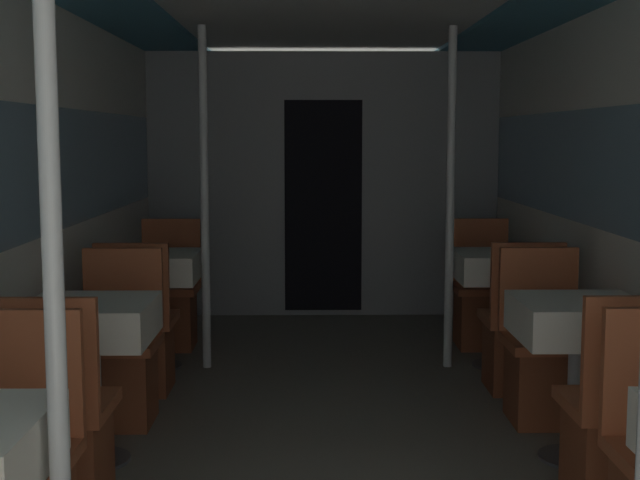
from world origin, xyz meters
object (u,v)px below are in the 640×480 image
object	(u,v)px
chair_right_near_2	(519,344)
chair_left_near_1	(58,444)
dining_table_right_1	(579,326)
chair_right_far_2	(482,307)
chair_left_far_1	(119,370)
chair_right_far_1	(544,368)
dining_table_right_2	(500,271)
chair_left_far_2	(169,308)
chair_left_near_2	(139,345)
support_pole_right_2	(450,200)
support_pole_left_0	(54,291)
dining_table_left_2	(154,272)
dining_table_left_1	(90,328)
support_pole_left_2	(205,200)
chair_right_near_1	(619,441)

from	to	relation	value
chair_right_near_2	chair_left_near_1	bearing A→B (deg)	-142.87
dining_table_right_1	chair_right_far_2	bearing A→B (deg)	90.00
chair_left_near_1	chair_left_far_1	distance (m)	1.13
chair_right_far_1	dining_table_right_2	distance (m)	1.18
dining_table_right_2	chair_left_far_2	bearing A→B (deg)	165.80
chair_right_near_2	chair_left_near_2	bearing A→B (deg)	180.00
chair_right_near_2	support_pole_right_2	distance (m)	1.04
chair_left_far_1	chair_left_near_2	xyz separation A→B (m)	(0.00, 0.56, 0.00)
chair_right_far_2	support_pole_left_0	bearing A→B (deg)	64.27
dining_table_left_2	chair_right_far_1	size ratio (longest dim) A/B	0.83
support_pole_left_0	chair_right_far_1	size ratio (longest dim) A/B	2.42
dining_table_right_1	chair_right_far_1	size ratio (longest dim) A/B	0.83
dining_table_left_1	dining_table_right_2	distance (m)	2.80
dining_table_right_2	chair_right_far_2	size ratio (longest dim) A/B	0.83
support_pole_left_0	chair_right_far_2	xyz separation A→B (m)	(1.90, 3.94, -0.81)
chair_right_near_2	support_pole_right_2	bearing A→B (deg)	120.35
chair_left_far_1	dining_table_right_1	bearing A→B (deg)	165.80
dining_table_right_1	dining_table_right_2	world-z (taller)	same
dining_table_right_2	chair_left_far_1	bearing A→B (deg)	-153.24
support_pole_left_2	dining_table_right_2	world-z (taller)	support_pole_left_2
chair_right_far_2	chair_right_near_1	bearing A→B (deg)	90.00
chair_left_far_2	support_pole_left_2	bearing A→B (deg)	120.35
dining_table_right_1	support_pole_right_2	distance (m)	1.78
chair_right_far_1	dining_table_right_2	world-z (taller)	chair_right_far_1
chair_left_near_1	chair_left_far_1	size ratio (longest dim) A/B	1.00
dining_table_left_2	chair_right_near_2	xyz separation A→B (m)	(2.23, -0.56, -0.35)
chair_left_near_2	chair_right_near_2	distance (m)	2.23
chair_left_far_1	dining_table_right_2	bearing A→B (deg)	-153.24
chair_right_near_1	chair_left_near_2	bearing A→B (deg)	142.87
dining_table_left_1	chair_left_far_2	xyz separation A→B (m)	(-0.00, 2.25, -0.35)
chair_left_near_1	chair_right_near_1	size ratio (longest dim) A/B	1.00
support_pole_left_0	chair_right_far_1	world-z (taller)	support_pole_left_0
dining_table_right_2	chair_right_near_2	bearing A→B (deg)	-90.00
chair_left_near_2	dining_table_right_2	xyz separation A→B (m)	(2.23, 0.56, 0.35)
dining_table_right_1	chair_right_near_2	world-z (taller)	chair_right_near_2
chair_left_near_1	chair_right_far_2	distance (m)	3.59
chair_left_far_2	support_pole_left_2	world-z (taller)	support_pole_left_2
chair_right_near_1	dining_table_left_2	bearing A→B (deg)	134.71
support_pole_left_0	dining_table_left_2	distance (m)	3.42
support_pole_left_2	dining_table_right_1	world-z (taller)	support_pole_left_2
dining_table_left_1	dining_table_right_1	xyz separation A→B (m)	(2.23, 0.00, 0.00)
chair_right_far_2	chair_left_near_2	bearing A→B (deg)	26.83
chair_right_near_1	support_pole_right_2	size ratio (longest dim) A/B	0.41
chair_left_far_1	chair_right_near_1	distance (m)	2.50
chair_left_near_1	support_pole_right_2	distance (m)	3.06
chair_left_near_2	support_pole_left_2	world-z (taller)	support_pole_left_2
dining_table_right_1	chair_right_near_1	bearing A→B (deg)	-90.00
dining_table_right_1	dining_table_left_1	bearing A→B (deg)	180.00
dining_table_left_1	chair_right_far_1	bearing A→B (deg)	14.20
chair_left_near_2	support_pole_right_2	world-z (taller)	support_pole_right_2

